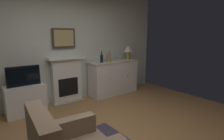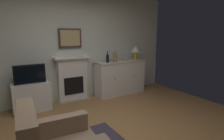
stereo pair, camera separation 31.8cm
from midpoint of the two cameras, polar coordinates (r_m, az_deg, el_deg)
wall_rear at (r=4.49m, az=-12.64°, el=8.11°), size 5.99×0.06×2.81m
fireplace_unit at (r=4.53m, az=-10.40°, el=-2.73°), size 0.87×0.30×1.10m
framed_picture at (r=4.45m, az=-11.05°, el=9.87°), size 0.55×0.04×0.45m
sideboard_cabinet at (r=4.99m, az=4.36°, el=-2.37°), size 1.41×0.49×0.91m
table_lamp at (r=5.20m, az=9.22°, el=6.25°), size 0.26×0.26×0.40m
wine_bottle at (r=4.64m, az=0.54°, el=3.70°), size 0.08×0.08×0.29m
wine_glass_left at (r=4.87m, az=3.65°, el=4.20°), size 0.07×0.07×0.16m
wine_glass_center at (r=4.88m, az=5.19°, el=4.18°), size 0.07×0.07×0.16m
vase_decorative at (r=4.73m, az=2.77°, el=4.23°), size 0.11×0.11×0.28m
tv_cabinet at (r=4.21m, az=-22.07°, el=-7.90°), size 0.75×0.42×0.61m
tv_set at (r=4.06m, az=-22.52°, el=-1.24°), size 0.62×0.07×0.40m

